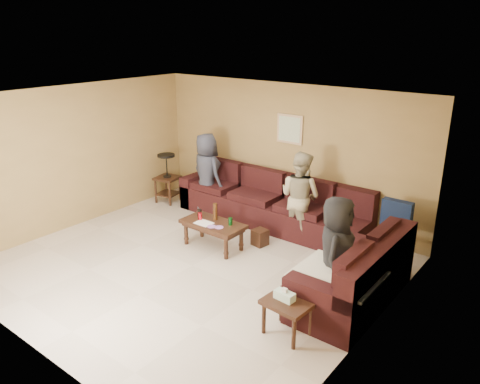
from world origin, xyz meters
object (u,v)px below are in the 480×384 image
Objects in this scene: waste_bin at (260,237)px; person_right at (336,253)px; person_middle at (300,196)px; person_left at (207,173)px; side_table_right at (287,305)px; sectional_sofa at (292,227)px; coffee_table at (213,226)px; end_table_left at (167,177)px.

person_right is (1.77, -0.86, 0.61)m from waste_bin.
person_right is at bearing 139.01° from person_middle.
person_left reaches higher than waste_bin.
side_table_right is 0.96m from person_right.
coffee_table is (-0.99, -0.84, 0.05)m from sectional_sofa.
end_table_left is at bearing 176.54° from sectional_sofa.
person_middle is at bearing 100.56° from sectional_sofa.
person_middle is 1.03× the size of person_right.
sectional_sofa is 0.53m from person_middle.
coffee_table is 2.36m from end_table_left.
person_left is 1.01× the size of person_middle.
end_table_left reaches higher than sectional_sofa.
end_table_left reaches higher than waste_bin.
coffee_table is 3.91× the size of waste_bin.
side_table_right is at bearing 152.82° from person_right.
person_left is (-2.14, 0.32, 0.44)m from sectional_sofa.
end_table_left reaches higher than side_table_right.
sectional_sofa reaches higher than waste_bin.
end_table_left reaches higher than coffee_table.
person_left reaches higher than end_table_left.
person_right is (4.45, -1.35, 0.22)m from end_table_left.
person_left is at bearing 7.48° from end_table_left.
person_middle is (0.37, 0.60, 0.63)m from waste_bin.
sectional_sofa is 7.86× the size of side_table_right.
side_table_right is 0.38× the size of person_left.
end_table_left is 1.01m from person_left.
person_right is (2.33, -0.32, 0.37)m from coffee_table.
person_right reaches higher than side_table_right.
person_left reaches higher than coffee_table.
side_table_right is at bearing 123.52° from person_middle.
coffee_table is 0.71× the size of person_right.
side_table_right is (4.31, -2.24, -0.14)m from end_table_left.
side_table_right is at bearing 157.54° from person_left.
coffee_table is at bearing 147.72° from person_left.
person_middle is at bearing -167.67° from person_left.
sectional_sofa is 1.82m from person_right.
waste_bin is (-0.43, -0.30, -0.19)m from sectional_sofa.
side_table_right is at bearing -46.85° from waste_bin.
waste_bin is at bearing -144.71° from sectional_sofa.
person_left is (-1.15, 1.15, 0.40)m from coffee_table.
sectional_sofa reaches higher than coffee_table.
coffee_table is at bearing 63.67° from person_right.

